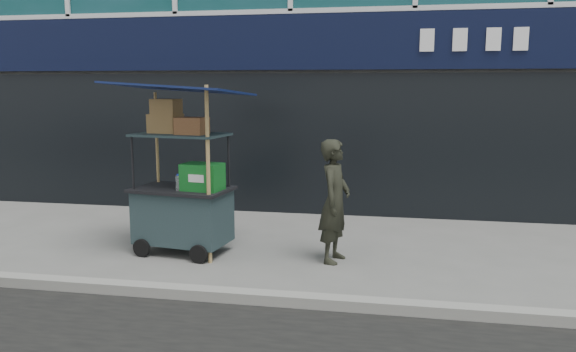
# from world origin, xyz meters

# --- Properties ---
(ground) EXTENTS (80.00, 80.00, 0.00)m
(ground) POSITION_xyz_m (0.00, 0.00, 0.00)
(ground) COLOR #62635E
(ground) RESTS_ON ground
(curb) EXTENTS (80.00, 0.18, 0.12)m
(curb) POSITION_xyz_m (0.00, -0.20, 0.06)
(curb) COLOR gray
(curb) RESTS_ON ground
(vendor_cart) EXTENTS (1.82, 1.41, 2.25)m
(vendor_cart) POSITION_xyz_m (-0.97, 1.34, 0.79)
(vendor_cart) COLOR #1B2C2E
(vendor_cart) RESTS_ON ground
(vendor_man) EXTENTS (0.48, 0.63, 1.54)m
(vendor_man) POSITION_xyz_m (1.02, 1.34, 0.77)
(vendor_man) COLOR black
(vendor_man) RESTS_ON ground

